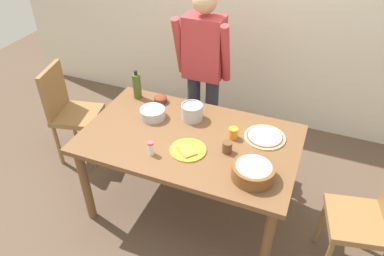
{
  "coord_description": "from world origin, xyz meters",
  "views": [
    {
      "loc": [
        0.81,
        -1.96,
        2.42
      ],
      "look_at": [
        0.0,
        0.05,
        0.81
      ],
      "focal_mm": 34.01,
      "sensor_mm": 36.0,
      "label": 1
    }
  ],
  "objects": [
    {
      "name": "plate_with_slice",
      "position": [
        0.05,
        -0.15,
        0.77
      ],
      "size": [
        0.26,
        0.26,
        0.02
      ],
      "color": "gold",
      "rests_on": "dining_table"
    },
    {
      "name": "chair_wooden_right",
      "position": [
        1.32,
        -0.07,
        0.54
      ],
      "size": [
        0.47,
        0.47,
        0.95
      ],
      "color": "olive",
      "rests_on": "ground"
    },
    {
      "name": "pizza_raw_on_board",
      "position": [
        0.52,
        0.2,
        0.77
      ],
      "size": [
        0.3,
        0.3,
        0.02
      ],
      "color": "beige",
      "rests_on": "dining_table"
    },
    {
      "name": "salt_shaker",
      "position": [
        -0.17,
        -0.28,
        0.81
      ],
      "size": [
        0.04,
        0.04,
        0.11
      ],
      "color": "white",
      "rests_on": "dining_table"
    },
    {
      "name": "ground",
      "position": [
        0.0,
        0.0,
        0.0
      ],
      "size": [
        8.0,
        8.0,
        0.0
      ],
      "primitive_type": "plane",
      "color": "brown"
    },
    {
      "name": "popcorn_bowl",
      "position": [
        0.54,
        -0.24,
        0.82
      ],
      "size": [
        0.28,
        0.28,
        0.11
      ],
      "color": "brown",
      "rests_on": "dining_table"
    },
    {
      "name": "chair_wooden_left",
      "position": [
        -1.32,
        0.24,
        0.54
      ],
      "size": [
        0.48,
        0.48,
        0.95
      ],
      "color": "olive",
      "rests_on": "ground"
    },
    {
      "name": "olive_oil_bottle",
      "position": [
        -0.63,
        0.35,
        0.87
      ],
      "size": [
        0.07,
        0.07,
        0.26
      ],
      "color": "#47561E",
      "rests_on": "dining_table"
    },
    {
      "name": "small_sauce_bowl",
      "position": [
        -0.41,
        0.36,
        0.79
      ],
      "size": [
        0.11,
        0.11,
        0.06
      ],
      "color": "#4C2D1E",
      "rests_on": "dining_table"
    },
    {
      "name": "mixing_bowl_steel",
      "position": [
        -0.37,
        0.13,
        0.8
      ],
      "size": [
        0.2,
        0.2,
        0.08
      ],
      "color": "#B7B7BC",
      "rests_on": "dining_table"
    },
    {
      "name": "wall_back",
      "position": [
        0.0,
        1.6,
        1.3
      ],
      "size": [
        5.6,
        0.1,
        2.6
      ],
      "primitive_type": "cube",
      "color": "silver",
      "rests_on": "ground"
    },
    {
      "name": "person_cook",
      "position": [
        -0.18,
        0.76,
        0.94
      ],
      "size": [
        0.49,
        0.25,
        1.62
      ],
      "color": "#2D2D38",
      "rests_on": "ground"
    },
    {
      "name": "cup_orange",
      "position": [
        0.3,
        0.11,
        0.8
      ],
      "size": [
        0.07,
        0.07,
        0.08
      ],
      "primitive_type": "cylinder",
      "color": "orange",
      "rests_on": "dining_table"
    },
    {
      "name": "steel_pot",
      "position": [
        -0.07,
        0.23,
        0.83
      ],
      "size": [
        0.17,
        0.17,
        0.13
      ],
      "color": "#B7B7BC",
      "rests_on": "dining_table"
    },
    {
      "name": "dining_table",
      "position": [
        0.0,
        0.0,
        0.67
      ],
      "size": [
        1.6,
        0.96,
        0.76
      ],
      "color": "brown",
      "rests_on": "ground"
    },
    {
      "name": "cup_small_brown",
      "position": [
        0.31,
        -0.06,
        0.8
      ],
      "size": [
        0.07,
        0.07,
        0.08
      ],
      "primitive_type": "cylinder",
      "color": "brown",
      "rests_on": "dining_table"
    }
  ]
}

